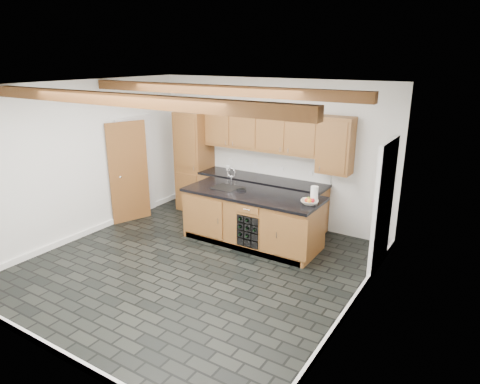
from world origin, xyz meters
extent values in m
plane|color=black|center=(0.00, 0.00, 0.00)|extent=(5.00, 5.00, 0.00)
plane|color=white|center=(0.00, 2.50, 1.40)|extent=(5.00, 0.00, 5.00)
plane|color=white|center=(-2.50, 0.00, 1.40)|extent=(0.00, 5.00, 5.00)
plane|color=white|center=(2.50, 0.00, 1.40)|extent=(0.00, 5.00, 5.00)
plane|color=white|center=(0.00, 0.00, 2.80)|extent=(5.00, 5.00, 0.00)
cube|color=brown|center=(0.00, -1.20, 2.70)|extent=(4.90, 0.15, 0.15)
cube|color=brown|center=(0.00, 0.60, 2.70)|extent=(4.90, 0.15, 0.15)
cube|color=white|center=(-2.48, 0.00, 0.05)|extent=(0.04, 5.00, 0.10)
cube|color=white|center=(2.48, 0.00, 0.05)|extent=(0.04, 5.00, 0.10)
cube|color=white|center=(0.00, -2.48, 0.05)|extent=(5.00, 0.04, 0.10)
cube|color=white|center=(-2.47, 1.30, 1.02)|extent=(0.06, 0.94, 2.04)
cube|color=brown|center=(-2.32, 0.95, 1.00)|extent=(0.31, 0.77, 2.00)
cube|color=white|center=(2.47, 1.50, 1.02)|extent=(0.06, 0.98, 2.04)
cube|color=black|center=(2.50, 1.50, 1.00)|extent=(0.02, 0.86, 1.96)
cube|color=brown|center=(-1.65, 2.20, 1.05)|extent=(0.65, 0.60, 2.10)
cube|color=brown|center=(-0.02, 2.20, 0.44)|extent=(2.60, 0.60, 0.88)
cube|color=black|center=(-0.02, 2.20, 0.91)|extent=(2.64, 0.62, 0.05)
cube|color=white|center=(-0.02, 2.49, 1.19)|extent=(2.60, 0.02, 0.52)
cube|color=brown|center=(-0.12, 2.33, 1.83)|extent=(2.40, 0.35, 0.75)
cube|color=brown|center=(1.38, 2.33, 1.70)|extent=(0.60, 0.35, 1.00)
cube|color=brown|center=(0.30, 1.30, 0.44)|extent=(2.40, 0.90, 0.88)
cube|color=black|center=(0.30, 1.30, 0.91)|extent=(2.46, 0.96, 0.05)
cube|color=brown|center=(-0.42, 0.84, 0.48)|extent=(0.80, 0.02, 0.70)
cube|color=brown|center=(1.25, 0.84, 0.48)|extent=(0.60, 0.02, 0.70)
cube|color=black|center=(0.48, 0.99, 0.40)|extent=(0.42, 0.30, 0.56)
cylinder|color=black|center=(0.34, 0.95, 0.61)|extent=(0.07, 0.26, 0.07)
cylinder|color=black|center=(0.48, 0.95, 0.61)|extent=(0.07, 0.26, 0.07)
cylinder|color=black|center=(0.48, 0.95, 0.33)|extent=(0.07, 0.26, 0.07)
cylinder|color=black|center=(0.48, 0.95, 0.47)|extent=(0.07, 0.26, 0.07)
cylinder|color=black|center=(0.34, 0.95, 0.47)|extent=(0.07, 0.26, 0.07)
cylinder|color=black|center=(0.34, 0.95, 0.33)|extent=(0.07, 0.26, 0.07)
cylinder|color=black|center=(0.62, 0.95, 0.47)|extent=(0.07, 0.26, 0.07)
cube|color=black|center=(-0.25, 1.30, 0.93)|extent=(0.45, 0.40, 0.02)
cylinder|color=silver|center=(-0.25, 1.48, 1.03)|extent=(0.02, 0.02, 0.20)
torus|color=silver|center=(-0.25, 1.48, 1.17)|extent=(0.18, 0.02, 0.18)
cylinder|color=silver|center=(-0.33, 1.48, 0.97)|extent=(0.02, 0.02, 0.08)
cylinder|color=silver|center=(-0.17, 1.48, 0.97)|extent=(0.02, 0.02, 0.08)
cube|color=black|center=(0.06, 1.33, 0.95)|extent=(0.18, 0.14, 0.04)
cylinder|color=black|center=(0.06, 1.33, 0.97)|extent=(0.11, 0.11, 0.01)
imported|color=silver|center=(1.38, 1.26, 0.96)|extent=(0.35, 0.35, 0.07)
sphere|color=red|center=(1.43, 1.26, 1.00)|extent=(0.07, 0.07, 0.07)
sphere|color=orange|center=(1.40, 1.31, 1.00)|extent=(0.07, 0.07, 0.07)
sphere|color=olive|center=(1.34, 1.29, 1.00)|extent=(0.07, 0.07, 0.07)
sphere|color=red|center=(1.34, 1.24, 1.00)|extent=(0.07, 0.07, 0.07)
sphere|color=orange|center=(1.39, 1.22, 1.00)|extent=(0.07, 0.07, 0.07)
cylinder|color=white|center=(1.42, 1.34, 1.07)|extent=(0.12, 0.12, 0.28)
imported|color=white|center=(-0.87, 2.31, 0.98)|extent=(0.14, 0.14, 0.11)
camera|label=1|loc=(3.85, -4.78, 3.19)|focal=32.00mm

